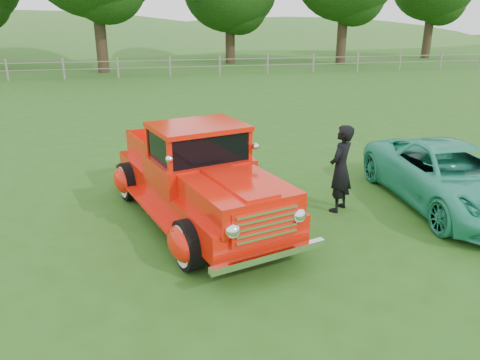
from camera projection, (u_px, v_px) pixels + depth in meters
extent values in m
plane|color=#295216|center=(266.00, 243.00, 7.65)|extent=(140.00, 140.00, 0.00)
ellipsoid|color=#326224|center=(9.00, 85.00, 59.20)|extent=(84.00, 60.00, 18.00)
ellipsoid|color=#326224|center=(287.00, 66.00, 69.99)|extent=(72.00, 52.00, 14.00)
cube|color=gray|center=(170.00, 67.00, 27.73)|extent=(48.00, 0.04, 0.04)
cube|color=gray|center=(170.00, 60.00, 27.60)|extent=(48.00, 0.04, 0.04)
cylinder|color=#312318|center=(100.00, 33.00, 29.08)|extent=(0.70, 0.70, 4.84)
cylinder|color=#312318|center=(230.00, 38.00, 34.72)|extent=(0.70, 0.70, 3.74)
cylinder|color=#312318|center=(342.00, 33.00, 34.34)|extent=(0.70, 0.70, 4.40)
cylinder|color=#312318|center=(428.00, 32.00, 38.91)|extent=(0.70, 0.70, 4.18)
cylinder|color=black|center=(188.00, 245.00, 6.77)|extent=(0.44, 0.80, 0.76)
cylinder|color=black|center=(284.00, 222.00, 7.51)|extent=(0.44, 0.80, 0.76)
cylinder|color=black|center=(128.00, 181.00, 9.33)|extent=(0.44, 0.80, 0.76)
cylinder|color=black|center=(204.00, 169.00, 10.08)|extent=(0.44, 0.80, 0.76)
cube|color=red|center=(197.00, 189.00, 8.35)|extent=(2.79, 4.86, 0.44)
ellipsoid|color=red|center=(183.00, 243.00, 6.72)|extent=(0.61, 0.83, 0.54)
ellipsoid|color=red|center=(287.00, 219.00, 7.53)|extent=(0.61, 0.83, 0.54)
ellipsoid|color=red|center=(125.00, 180.00, 9.29)|extent=(0.61, 0.83, 0.54)
ellipsoid|color=red|center=(207.00, 167.00, 10.10)|extent=(0.61, 0.83, 0.54)
cube|color=red|center=(238.00, 197.00, 6.94)|extent=(1.73, 1.91, 0.42)
cube|color=red|center=(199.00, 169.00, 8.13)|extent=(1.91, 1.75, 0.44)
cube|color=black|center=(198.00, 143.00, 7.98)|extent=(1.70, 1.48, 0.50)
cube|color=red|center=(198.00, 127.00, 7.88)|extent=(1.80, 1.60, 0.08)
cube|color=red|center=(170.00, 151.00, 9.35)|extent=(1.68, 2.20, 0.45)
cube|color=white|center=(267.00, 225.00, 6.31)|extent=(1.05, 0.40, 0.50)
cube|color=white|center=(270.00, 256.00, 6.37)|extent=(1.76, 0.61, 0.10)
cube|color=white|center=(154.00, 162.00, 10.41)|extent=(1.67, 0.58, 0.10)
imported|color=#2AA984|center=(451.00, 176.00, 8.96)|extent=(2.18, 4.37, 1.19)
imported|color=black|center=(341.00, 169.00, 8.66)|extent=(0.71, 0.70, 1.65)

